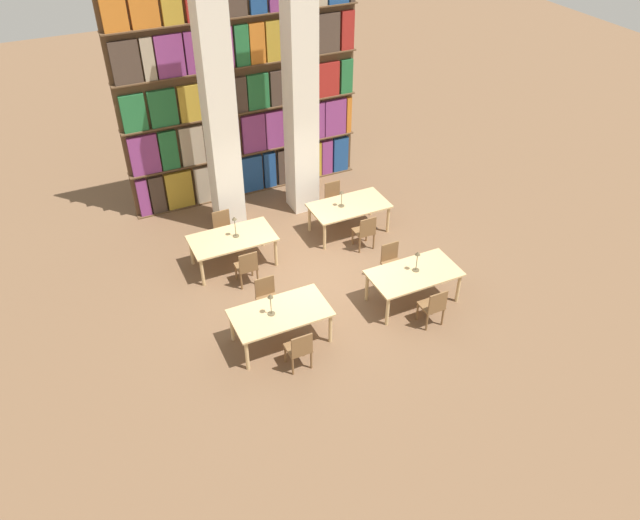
% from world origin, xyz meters
% --- Properties ---
extents(ground_plane, '(40.00, 40.00, 0.00)m').
position_xyz_m(ground_plane, '(0.00, 0.00, 0.00)').
color(ground_plane, brown).
extents(bookshelf_bank, '(5.88, 0.35, 5.50)m').
position_xyz_m(bookshelf_bank, '(0.01, 4.17, 2.68)').
color(bookshelf_bank, brown).
rests_on(bookshelf_bank, ground_plane).
extents(pillar_left, '(0.63, 0.63, 6.00)m').
position_xyz_m(pillar_left, '(-0.96, 2.92, 3.00)').
color(pillar_left, silver).
rests_on(pillar_left, ground_plane).
extents(pillar_center, '(0.63, 0.63, 6.00)m').
position_xyz_m(pillar_center, '(0.96, 2.92, 3.00)').
color(pillar_center, silver).
rests_on(pillar_center, ground_plane).
extents(reading_table_0, '(1.81, 0.99, 0.72)m').
position_xyz_m(reading_table_0, '(-1.38, -1.35, 0.65)').
color(reading_table_0, tan).
rests_on(reading_table_0, ground_plane).
extents(chair_0, '(0.42, 0.40, 0.87)m').
position_xyz_m(chair_0, '(-1.34, -2.13, 0.47)').
color(chair_0, brown).
rests_on(chair_0, ground_plane).
extents(chair_1, '(0.42, 0.40, 0.87)m').
position_xyz_m(chair_1, '(-1.34, -0.58, 0.47)').
color(chair_1, brown).
rests_on(chair_1, ground_plane).
extents(desk_lamp_0, '(0.14, 0.14, 0.46)m').
position_xyz_m(desk_lamp_0, '(-1.54, -1.33, 1.03)').
color(desk_lamp_0, brown).
rests_on(desk_lamp_0, reading_table_0).
extents(reading_table_1, '(1.81, 0.99, 0.72)m').
position_xyz_m(reading_table_1, '(1.48, -1.39, 0.65)').
color(reading_table_1, tan).
rests_on(reading_table_1, ground_plane).
extents(chair_2, '(0.42, 0.40, 0.87)m').
position_xyz_m(chair_2, '(1.44, -2.17, 0.47)').
color(chair_2, brown).
rests_on(chair_2, ground_plane).
extents(chair_3, '(0.42, 0.40, 0.87)m').
position_xyz_m(chair_3, '(1.44, -0.62, 0.47)').
color(chair_3, brown).
rests_on(chair_3, ground_plane).
extents(desk_lamp_1, '(0.14, 0.14, 0.45)m').
position_xyz_m(desk_lamp_1, '(1.54, -1.35, 1.03)').
color(desk_lamp_1, brown).
rests_on(desk_lamp_1, reading_table_1).
extents(reading_table_2, '(1.81, 0.99, 0.72)m').
position_xyz_m(reading_table_2, '(-1.40, 1.31, 0.65)').
color(reading_table_2, tan).
rests_on(reading_table_2, ground_plane).
extents(chair_4, '(0.42, 0.40, 0.87)m').
position_xyz_m(chair_4, '(-1.36, 0.53, 0.47)').
color(chair_4, brown).
rests_on(chair_4, ground_plane).
extents(chair_5, '(0.42, 0.40, 0.87)m').
position_xyz_m(chair_5, '(-1.36, 2.08, 0.47)').
color(chair_5, brown).
rests_on(chair_5, ground_plane).
extents(desk_lamp_2, '(0.14, 0.14, 0.49)m').
position_xyz_m(desk_lamp_2, '(-1.31, 1.32, 1.06)').
color(desk_lamp_2, brown).
rests_on(desk_lamp_2, reading_table_2).
extents(reading_table_3, '(1.81, 0.99, 0.72)m').
position_xyz_m(reading_table_3, '(1.47, 1.41, 0.65)').
color(reading_table_3, tan).
rests_on(reading_table_3, ground_plane).
extents(chair_6, '(0.42, 0.40, 0.87)m').
position_xyz_m(chair_6, '(1.48, 0.63, 0.47)').
color(chair_6, brown).
rests_on(chair_6, ground_plane).
extents(chair_7, '(0.42, 0.40, 0.87)m').
position_xyz_m(chair_7, '(1.48, 2.19, 0.47)').
color(chair_7, brown).
rests_on(chair_7, ground_plane).
extents(desk_lamp_3, '(0.14, 0.14, 0.41)m').
position_xyz_m(desk_lamp_3, '(1.29, 1.44, 1.00)').
color(desk_lamp_3, brown).
rests_on(desk_lamp_3, reading_table_3).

